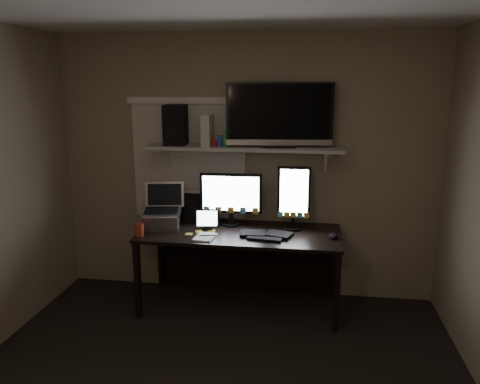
% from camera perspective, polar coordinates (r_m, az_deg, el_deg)
% --- Properties ---
extents(back_wall, '(3.60, 0.00, 3.60)m').
position_cam_1_polar(back_wall, '(4.47, 0.69, 2.98)').
color(back_wall, '#7D6E59').
rests_on(back_wall, floor).
extents(window_blinds, '(1.10, 0.02, 1.10)m').
position_cam_1_polar(window_blinds, '(4.55, -6.24, 3.73)').
color(window_blinds, silver).
rests_on(window_blinds, back_wall).
extents(desk, '(1.80, 0.75, 0.73)m').
position_cam_1_polar(desk, '(4.41, 0.22, -6.56)').
color(desk, black).
rests_on(desk, floor).
extents(wall_shelf, '(1.80, 0.35, 0.03)m').
position_cam_1_polar(wall_shelf, '(4.26, 0.38, 5.40)').
color(wall_shelf, '#A0A09C').
rests_on(wall_shelf, back_wall).
extents(monitor_landscape, '(0.58, 0.08, 0.51)m').
position_cam_1_polar(monitor_landscape, '(4.37, -1.12, -0.83)').
color(monitor_landscape, black).
rests_on(monitor_landscape, desk).
extents(monitor_portrait, '(0.30, 0.06, 0.59)m').
position_cam_1_polar(monitor_portrait, '(4.25, 6.58, -0.71)').
color(monitor_portrait, black).
rests_on(monitor_portrait, desk).
extents(keyboard, '(0.48, 0.24, 0.03)m').
position_cam_1_polar(keyboard, '(4.13, 3.15, -5.16)').
color(keyboard, black).
rests_on(keyboard, desk).
extents(mouse, '(0.09, 0.13, 0.04)m').
position_cam_1_polar(mouse, '(4.14, 11.29, -5.28)').
color(mouse, black).
rests_on(mouse, desk).
extents(notepad, '(0.18, 0.24, 0.01)m').
position_cam_1_polar(notepad, '(4.09, -4.28, -5.50)').
color(notepad, silver).
rests_on(notepad, desk).
extents(tablet, '(0.23, 0.12, 0.19)m').
position_cam_1_polar(tablet, '(4.29, -3.98, -3.33)').
color(tablet, black).
rests_on(tablet, desk).
extents(file_sorter, '(0.24, 0.11, 0.30)m').
position_cam_1_polar(file_sorter, '(4.56, -6.12, -1.67)').
color(file_sorter, black).
rests_on(file_sorter, desk).
extents(laptop, '(0.41, 0.35, 0.40)m').
position_cam_1_polar(laptop, '(4.34, -9.59, -1.83)').
color(laptop, '#A6A7AB').
rests_on(laptop, desk).
extents(cup, '(0.09, 0.09, 0.12)m').
position_cam_1_polar(cup, '(4.19, -12.16, -4.54)').
color(cup, maroon).
rests_on(cup, desk).
extents(sticky_notes, '(0.29, 0.23, 0.00)m').
position_cam_1_polar(sticky_notes, '(4.21, -4.61, -5.01)').
color(sticky_notes, gold).
rests_on(sticky_notes, desk).
extents(tv, '(0.96, 0.28, 0.57)m').
position_cam_1_polar(tv, '(4.19, 4.83, 9.32)').
color(tv, black).
rests_on(tv, wall_shelf).
extents(game_console, '(0.08, 0.24, 0.28)m').
position_cam_1_polar(game_console, '(4.28, -3.99, 7.51)').
color(game_console, beige).
rests_on(game_console, wall_shelf).
extents(speaker, '(0.22, 0.26, 0.36)m').
position_cam_1_polar(speaker, '(4.38, -7.87, 8.09)').
color(speaker, black).
rests_on(speaker, wall_shelf).
extents(bottles, '(0.24, 0.06, 0.15)m').
position_cam_1_polar(bottles, '(4.22, -2.47, 6.55)').
color(bottles, '#A50F0C').
rests_on(bottles, wall_shelf).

